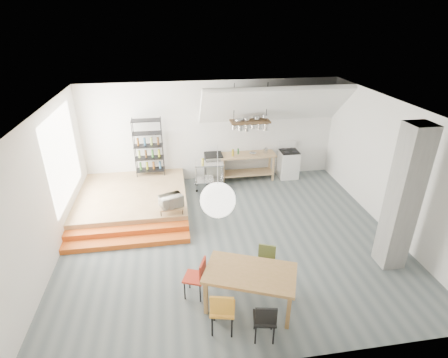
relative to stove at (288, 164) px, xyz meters
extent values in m
plane|color=#515B5D|center=(-2.50, -3.16, -0.48)|extent=(8.00, 8.00, 0.00)
cube|color=silver|center=(-2.50, 0.34, 1.12)|extent=(8.00, 0.04, 3.20)
cube|color=silver|center=(-6.50, -3.16, 1.12)|extent=(0.04, 7.00, 3.20)
cube|color=silver|center=(1.50, -3.16, 1.12)|extent=(0.04, 7.00, 3.20)
cube|color=white|center=(-2.50, -3.16, 2.72)|extent=(8.00, 7.00, 0.02)
cube|color=white|center=(-0.70, -0.26, 2.07)|extent=(4.40, 1.44, 1.32)
cube|color=white|center=(-6.48, -1.66, 1.32)|extent=(0.02, 2.50, 2.20)
cube|color=#9E7C4F|center=(-5.00, -1.16, -0.28)|extent=(3.00, 3.00, 0.40)
cube|color=#CF5518|center=(-5.00, -3.11, -0.41)|extent=(3.00, 0.35, 0.13)
cube|color=#CF5518|center=(-5.00, -2.76, -0.35)|extent=(3.00, 0.35, 0.27)
cube|color=slate|center=(0.80, -4.66, 1.12)|extent=(0.50, 0.50, 3.20)
cube|color=#9E7C4F|center=(-1.40, -0.01, 0.40)|extent=(1.80, 0.60, 0.06)
cube|color=#9E7C4F|center=(-1.40, -0.01, -0.23)|extent=(1.70, 0.55, 0.04)
cube|color=#9E7C4F|center=(-0.58, 0.21, -0.05)|extent=(0.06, 0.06, 0.86)
cube|color=#9E7C4F|center=(-2.22, 0.21, -0.05)|extent=(0.06, 0.06, 0.86)
cube|color=#9E7C4F|center=(-0.58, -0.23, -0.05)|extent=(0.06, 0.06, 0.86)
cube|color=#9E7C4F|center=(-2.22, -0.23, -0.05)|extent=(0.06, 0.06, 0.86)
cube|color=white|center=(0.00, -0.01, -0.03)|extent=(0.60, 0.60, 0.90)
cube|color=black|center=(0.00, -0.01, 0.44)|extent=(0.58, 0.58, 0.03)
cube|color=white|center=(0.00, 0.27, 0.57)|extent=(0.60, 0.05, 0.25)
cylinder|color=black|center=(0.14, 0.13, 0.46)|extent=(0.18, 0.18, 0.02)
cylinder|color=black|center=(-0.14, 0.13, 0.46)|extent=(0.18, 0.18, 0.02)
cylinder|color=black|center=(0.14, -0.15, 0.46)|extent=(0.18, 0.18, 0.02)
cylinder|color=black|center=(-0.14, -0.15, 0.46)|extent=(0.18, 0.18, 0.02)
cube|color=#3F2B19|center=(-1.40, -0.21, 1.57)|extent=(1.20, 0.50, 0.05)
cylinder|color=black|center=(-1.90, -0.21, 2.14)|extent=(0.02, 0.02, 1.15)
cylinder|color=black|center=(-0.90, -0.21, 2.14)|extent=(0.02, 0.02, 1.15)
cylinder|color=silver|center=(-1.90, -0.26, 1.43)|extent=(0.16, 0.16, 0.12)
cylinder|color=silver|center=(-1.70, -0.26, 1.41)|extent=(0.20, 0.20, 0.16)
cylinder|color=silver|center=(-1.50, -0.26, 1.39)|extent=(0.16, 0.16, 0.20)
cylinder|color=silver|center=(-1.30, -0.26, 1.43)|extent=(0.20, 0.20, 0.12)
cylinder|color=silver|center=(-1.10, -0.26, 1.41)|extent=(0.16, 0.16, 0.16)
cylinder|color=silver|center=(-0.90, -0.26, 1.39)|extent=(0.20, 0.20, 0.20)
cylinder|color=black|center=(-4.08, 0.22, 0.82)|extent=(0.02, 0.02, 1.80)
cylinder|color=black|center=(-4.92, 0.22, 0.82)|extent=(0.02, 0.02, 1.80)
cylinder|color=black|center=(-4.08, -0.14, 0.82)|extent=(0.02, 0.02, 1.80)
cylinder|color=black|center=(-4.92, -0.14, 0.82)|extent=(0.02, 0.02, 1.80)
cube|color=black|center=(-4.50, 0.04, 0.07)|extent=(0.88, 0.38, 0.02)
cube|color=black|center=(-4.50, 0.04, 0.47)|extent=(0.88, 0.38, 0.02)
cube|color=black|center=(-4.50, 0.04, 0.87)|extent=(0.88, 0.38, 0.02)
cube|color=black|center=(-4.50, 0.04, 1.27)|extent=(0.88, 0.38, 0.02)
cube|color=black|center=(-4.50, 0.04, 1.67)|extent=(0.88, 0.38, 0.03)
cylinder|color=#397B31|center=(-4.50, 0.04, 0.21)|extent=(0.07, 0.07, 0.24)
cylinder|color=#9C9F1A|center=(-4.50, 0.04, 0.61)|extent=(0.07, 0.07, 0.24)
cylinder|color=brown|center=(-4.50, 0.04, 1.01)|extent=(0.07, 0.07, 0.24)
cube|color=#9E7C4F|center=(-3.90, -2.41, 0.07)|extent=(0.60, 0.40, 0.03)
cylinder|color=black|center=(-3.63, -2.24, -0.01)|extent=(0.02, 0.02, 0.13)
cylinder|color=black|center=(-4.17, -2.24, -0.01)|extent=(0.02, 0.02, 0.13)
cylinder|color=black|center=(-3.63, -2.58, -0.01)|extent=(0.02, 0.02, 0.13)
cylinder|color=black|center=(-4.17, -2.58, -0.01)|extent=(0.02, 0.02, 0.13)
sphere|color=white|center=(-3.08, -5.17, 1.72)|extent=(0.60, 0.60, 0.60)
cube|color=olive|center=(-2.52, -5.40, 0.27)|extent=(1.88, 1.48, 0.06)
cube|color=olive|center=(-1.69, -5.31, -0.12)|extent=(0.09, 0.09, 0.72)
cube|color=olive|center=(-3.06, -4.75, -0.12)|extent=(0.09, 0.09, 0.72)
cube|color=olive|center=(-1.98, -6.04, -0.12)|extent=(0.09, 0.09, 0.72)
cube|color=olive|center=(-3.36, -5.48, -0.12)|extent=(0.09, 0.09, 0.72)
cube|color=orange|center=(-3.11, -5.88, -0.01)|extent=(0.50, 0.50, 0.04)
cube|color=orange|center=(-3.15, -6.06, 0.25)|extent=(0.40, 0.13, 0.37)
cylinder|color=black|center=(-3.31, -6.01, -0.25)|extent=(0.03, 0.03, 0.46)
cylinder|color=black|center=(-2.98, -6.08, -0.25)|extent=(0.03, 0.03, 0.46)
cylinder|color=black|center=(-3.24, -5.68, -0.25)|extent=(0.03, 0.03, 0.46)
cylinder|color=black|center=(-2.91, -5.75, -0.25)|extent=(0.03, 0.03, 0.46)
cube|color=black|center=(-2.44, -6.15, -0.06)|extent=(0.44, 0.44, 0.04)
cube|color=black|center=(-2.47, -6.32, 0.17)|extent=(0.36, 0.10, 0.33)
cylinder|color=black|center=(-2.62, -6.27, -0.28)|extent=(0.03, 0.03, 0.41)
cylinder|color=black|center=(-2.32, -6.33, -0.28)|extent=(0.03, 0.03, 0.41)
cylinder|color=black|center=(-2.56, -5.98, -0.28)|extent=(0.03, 0.03, 0.41)
cylinder|color=black|center=(-2.27, -6.03, -0.28)|extent=(0.03, 0.03, 0.41)
cube|color=#606A32|center=(-2.08, -4.85, -0.06)|extent=(0.49, 0.49, 0.04)
cube|color=#606A32|center=(-2.01, -4.70, 0.17)|extent=(0.34, 0.17, 0.33)
cylinder|color=black|center=(-1.89, -4.77, -0.28)|extent=(0.03, 0.03, 0.41)
cylinder|color=black|center=(-2.16, -4.66, -0.28)|extent=(0.03, 0.03, 0.41)
cylinder|color=black|center=(-2.00, -5.05, -0.28)|extent=(0.03, 0.03, 0.41)
cylinder|color=black|center=(-2.27, -4.93, -0.28)|extent=(0.03, 0.03, 0.41)
cube|color=red|center=(-3.52, -4.99, -0.04)|extent=(0.50, 0.50, 0.04)
cube|color=red|center=(-3.36, -5.05, 0.20)|extent=(0.17, 0.36, 0.34)
cylinder|color=black|center=(-3.44, -5.19, -0.27)|extent=(0.03, 0.03, 0.43)
cylinder|color=black|center=(-3.32, -4.90, -0.27)|extent=(0.03, 0.03, 0.43)
cylinder|color=black|center=(-3.73, -5.08, -0.27)|extent=(0.03, 0.03, 0.43)
cylinder|color=black|center=(-3.61, -4.79, -0.27)|extent=(0.03, 0.03, 0.43)
cube|color=silver|center=(-2.70, -0.46, 0.37)|extent=(0.90, 0.54, 0.04)
cube|color=silver|center=(-2.70, -0.46, -0.19)|extent=(0.90, 0.54, 0.03)
cylinder|color=silver|center=(-2.28, -0.27, -0.04)|extent=(0.03, 0.03, 0.83)
sphere|color=black|center=(-2.28, -0.27, -0.44)|extent=(0.08, 0.08, 0.08)
cylinder|color=silver|center=(-3.09, -0.22, -0.04)|extent=(0.03, 0.03, 0.83)
sphere|color=black|center=(-3.09, -0.22, -0.44)|extent=(0.08, 0.08, 0.08)
cylinder|color=silver|center=(-2.31, -0.69, -0.04)|extent=(0.03, 0.03, 0.83)
sphere|color=black|center=(-2.31, -0.69, -0.44)|extent=(0.08, 0.08, 0.08)
cylinder|color=silver|center=(-3.12, -0.64, -0.04)|extent=(0.03, 0.03, 0.83)
sphere|color=black|center=(-3.12, -0.64, -0.44)|extent=(0.08, 0.08, 0.08)
cube|color=black|center=(-2.50, 0.04, -0.01)|extent=(0.56, 0.56, 0.95)
imported|color=beige|center=(-3.90, -2.41, 0.24)|extent=(0.66, 0.56, 0.31)
imported|color=silver|center=(-1.24, -0.06, 0.46)|extent=(0.29, 0.29, 0.05)
camera|label=1|loc=(-3.77, -10.24, 4.57)|focal=28.00mm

